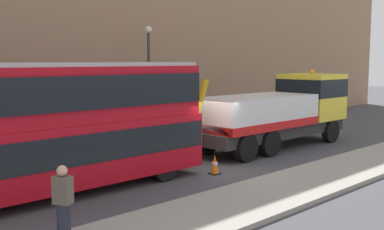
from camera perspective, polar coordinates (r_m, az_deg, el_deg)
name	(u,v)px	position (r m, az deg, el deg)	size (l,w,h in m)	color
ground_plane	(202,167)	(18.20, 1.24, -6.39)	(120.00, 120.00, 0.00)	#424247
near_kerb	(294,186)	(15.59, 12.35, -8.51)	(60.00, 2.80, 0.15)	gray
recovery_tow_truck	(280,110)	(22.59, 10.68, 0.59)	(10.15, 2.69, 3.67)	#2D2D2D
double_decker_bus	(42,124)	(14.60, -17.91, -1.08)	(11.06, 2.61, 4.06)	#B70C19
pedestrian_onlooker	(63,204)	(10.77, -15.49, -10.50)	(0.41, 0.47, 1.71)	#232333
traffic_cone_near_bus	(215,165)	(17.06, 2.80, -6.11)	(0.36, 0.36, 0.72)	orange
street_lamp	(149,73)	(23.86, -5.30, 5.12)	(0.36, 0.36, 5.83)	#38383D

